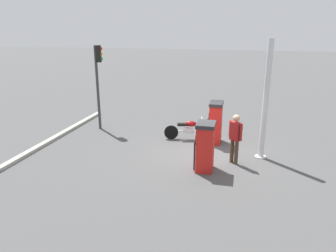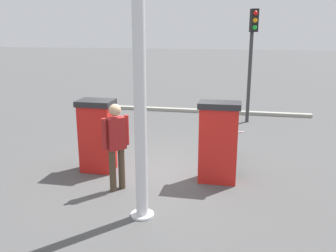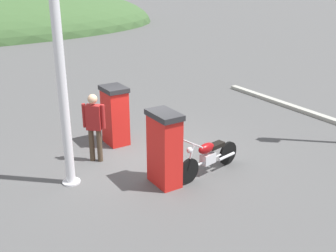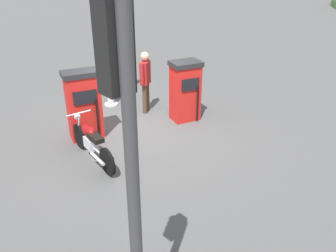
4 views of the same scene
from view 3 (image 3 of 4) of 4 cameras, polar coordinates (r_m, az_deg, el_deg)
name	(u,v)px [view 3 (image 3 of 4)]	position (r m, az deg, el deg)	size (l,w,h in m)	color
ground_plane	(148,158)	(10.27, -2.84, -4.59)	(120.00, 120.00, 0.00)	#4C4C4C
fuel_pump_near	(165,148)	(8.73, -0.49, -3.17)	(0.56, 0.86, 1.68)	red
fuel_pump_far	(115,115)	(10.98, -7.49, 1.56)	(0.63, 0.79, 1.61)	red
motorcycle_near_pump	(209,156)	(9.37, 5.77, -4.24)	(1.93, 0.65, 0.93)	black
attendant_person	(94,123)	(9.92, -10.42, 0.39)	(0.50, 0.43, 1.73)	#473828
canopy_support_pole	(63,97)	(8.63, -14.62, 3.99)	(0.40, 0.40, 4.16)	silver
road_edge_kerb	(317,115)	(14.05, 20.29, 1.46)	(0.45, 8.29, 0.12)	#9E9E93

